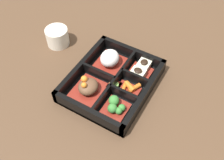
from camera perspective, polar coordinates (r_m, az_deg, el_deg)
name	(u,v)px	position (r m, az deg, el deg)	size (l,w,h in m)	color
ground_plane	(112,85)	(0.79, 0.00, -1.15)	(3.00, 3.00, 0.00)	#4C3523
bento_base	(112,84)	(0.79, 0.00, -0.92)	(0.27, 0.23, 0.01)	black
bento_rim	(113,81)	(0.77, 0.23, -0.20)	(0.27, 0.23, 0.04)	black
bowl_stew	(88,87)	(0.75, -5.22, -1.60)	(0.10, 0.09, 0.05)	maroon
bowl_rice	(110,59)	(0.81, -0.50, 4.49)	(0.10, 0.09, 0.06)	maroon
bowl_greens	(115,106)	(0.72, 0.69, -5.72)	(0.07, 0.07, 0.03)	maroon
bowl_carrots	(130,88)	(0.76, 3.86, -1.73)	(0.05, 0.07, 0.02)	maroon
bowl_tofu	(141,70)	(0.80, 6.23, 2.22)	(0.08, 0.07, 0.03)	maroon
bowl_pickles	(114,85)	(0.77, 0.45, -1.09)	(0.04, 0.04, 0.01)	maroon
tea_cup	(57,36)	(0.91, -11.83, 9.27)	(0.08, 0.08, 0.06)	beige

